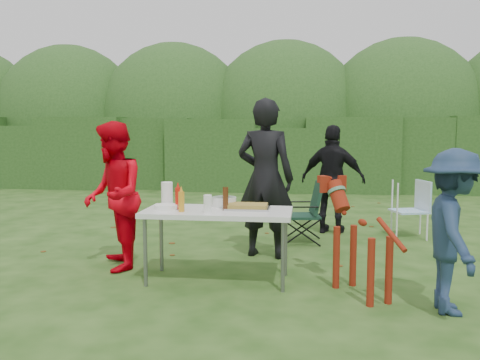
# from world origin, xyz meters

# --- Properties ---
(ground) EXTENTS (80.00, 80.00, 0.00)m
(ground) POSITION_xyz_m (0.00, 0.00, 0.00)
(ground) COLOR #1E4211
(hedge_row) EXTENTS (22.00, 1.40, 1.70)m
(hedge_row) POSITION_xyz_m (0.00, 8.00, 0.85)
(hedge_row) COLOR #23471C
(hedge_row) RESTS_ON ground
(shrub_backdrop) EXTENTS (20.00, 2.60, 3.20)m
(shrub_backdrop) POSITION_xyz_m (0.00, 9.60, 1.60)
(shrub_backdrop) COLOR #3D6628
(shrub_backdrop) RESTS_ON ground
(folding_table) EXTENTS (1.50, 0.70, 0.74)m
(folding_table) POSITION_xyz_m (-0.26, 0.24, 0.69)
(folding_table) COLOR silver
(folding_table) RESTS_ON ground
(person_cook) EXTENTS (0.78, 0.60, 1.92)m
(person_cook) POSITION_xyz_m (0.14, 1.29, 0.96)
(person_cook) COLOR black
(person_cook) RESTS_ON ground
(person_red_jacket) EXTENTS (0.89, 0.98, 1.64)m
(person_red_jacket) POSITION_xyz_m (-1.48, 0.52, 0.82)
(person_red_jacket) COLOR red
(person_red_jacket) RESTS_ON ground
(person_black_puffy) EXTENTS (1.01, 0.62, 1.61)m
(person_black_puffy) POSITION_xyz_m (1.02, 2.79, 0.81)
(person_black_puffy) COLOR black
(person_black_puffy) RESTS_ON ground
(child) EXTENTS (0.54, 0.92, 1.40)m
(child) POSITION_xyz_m (1.87, -0.38, 0.70)
(child) COLOR #1D304C
(child) RESTS_ON ground
(dog) EXTENTS (0.93, 1.19, 1.06)m
(dog) POSITION_xyz_m (1.16, -0.04, 0.53)
(dog) COLOR maroon
(dog) RESTS_ON ground
(camping_chair) EXTENTS (0.61, 0.61, 0.85)m
(camping_chair) POSITION_xyz_m (0.58, 2.08, 0.43)
(camping_chair) COLOR #173628
(camping_chair) RESTS_ON ground
(lawn_chair) EXTENTS (0.61, 0.61, 0.82)m
(lawn_chair) POSITION_xyz_m (2.10, 2.66, 0.41)
(lawn_chair) COLOR #4EA0DB
(lawn_chair) RESTS_ON ground
(food_tray) EXTENTS (0.45, 0.30, 0.02)m
(food_tray) POSITION_xyz_m (0.04, 0.31, 0.75)
(food_tray) COLOR #B7B7BA
(food_tray) RESTS_ON folding_table
(focaccia_bread) EXTENTS (0.40, 0.26, 0.04)m
(focaccia_bread) POSITION_xyz_m (0.04, 0.31, 0.78)
(focaccia_bread) COLOR olive
(focaccia_bread) RESTS_ON food_tray
(mustard_bottle) EXTENTS (0.06, 0.06, 0.20)m
(mustard_bottle) POSITION_xyz_m (-0.59, 0.07, 0.84)
(mustard_bottle) COLOR orange
(mustard_bottle) RESTS_ON folding_table
(ketchup_bottle) EXTENTS (0.06, 0.06, 0.22)m
(ketchup_bottle) POSITION_xyz_m (-0.67, 0.23, 0.85)
(ketchup_bottle) COLOR red
(ketchup_bottle) RESTS_ON folding_table
(beer_bottle) EXTENTS (0.06, 0.06, 0.24)m
(beer_bottle) POSITION_xyz_m (-0.17, 0.20, 0.86)
(beer_bottle) COLOR #47230F
(beer_bottle) RESTS_ON folding_table
(paper_towel_roll) EXTENTS (0.12, 0.12, 0.26)m
(paper_towel_roll) POSITION_xyz_m (-0.83, 0.39, 0.87)
(paper_towel_roll) COLOR white
(paper_towel_roll) RESTS_ON folding_table
(cup_stack) EXTENTS (0.08, 0.08, 0.18)m
(cup_stack) POSITION_xyz_m (-0.32, 0.02, 0.83)
(cup_stack) COLOR white
(cup_stack) RESTS_ON folding_table
(pasta_bowl) EXTENTS (0.26, 0.26, 0.10)m
(pasta_bowl) POSITION_xyz_m (-0.23, 0.47, 0.79)
(pasta_bowl) COLOR silver
(pasta_bowl) RESTS_ON folding_table
(plate_stack) EXTENTS (0.24, 0.24, 0.05)m
(plate_stack) POSITION_xyz_m (-0.79, 0.19, 0.77)
(plate_stack) COLOR white
(plate_stack) RESTS_ON folding_table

